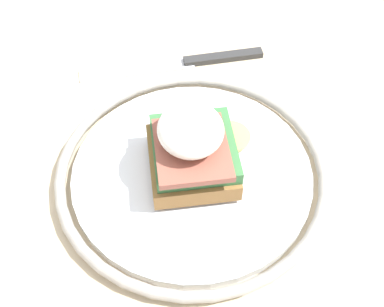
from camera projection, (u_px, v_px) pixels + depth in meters
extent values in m
cube|color=#C6B28E|center=(236.00, 187.00, 0.46)|extent=(1.07, 0.79, 0.03)
cylinder|color=#C6B28E|center=(332.00, 89.00, 1.06)|extent=(0.06, 0.06, 0.71)
cylinder|color=#C6B28E|center=(23.00, 119.00, 1.01)|extent=(0.06, 0.06, 0.71)
cylinder|color=silver|center=(192.00, 174.00, 0.44)|extent=(0.22, 0.22, 0.01)
torus|color=gray|center=(192.00, 171.00, 0.44)|extent=(0.25, 0.25, 0.01)
cube|color=olive|center=(192.00, 161.00, 0.43)|extent=(0.08, 0.07, 0.02)
cube|color=#38703D|center=(194.00, 148.00, 0.41)|extent=(0.08, 0.07, 0.01)
cube|color=brown|center=(191.00, 146.00, 0.40)|extent=(0.07, 0.06, 0.01)
ellipsoid|color=white|center=(191.00, 129.00, 0.39)|extent=(0.06, 0.05, 0.03)
cylinder|color=#EAD166|center=(227.00, 137.00, 0.45)|extent=(0.04, 0.04, 0.00)
cube|color=#2D2D2D|center=(223.00, 57.00, 0.54)|extent=(0.02, 0.09, 0.01)
cube|color=silver|center=(137.00, 70.00, 0.53)|extent=(0.02, 0.13, 0.00)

